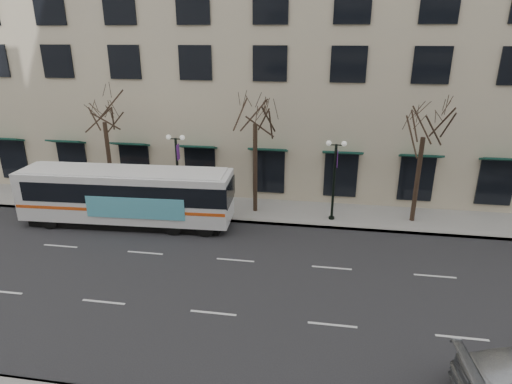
% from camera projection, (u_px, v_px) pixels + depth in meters
% --- Properties ---
extents(ground, '(160.00, 160.00, 0.00)m').
position_uv_depth(ground, '(225.00, 284.00, 20.30)').
color(ground, black).
rests_on(ground, ground).
extents(sidewalk_far, '(80.00, 4.00, 0.15)m').
position_uv_depth(sidewalk_far, '(331.00, 215.00, 27.87)').
color(sidewalk_far, gray).
rests_on(sidewalk_far, ground).
extents(building_hotel, '(40.00, 20.00, 24.00)m').
position_uv_depth(building_hotel, '(255.00, 24.00, 35.90)').
color(building_hotel, beige).
rests_on(building_hotel, ground).
extents(tree_far_left, '(3.60, 3.60, 8.34)m').
position_uv_depth(tree_far_left, '(103.00, 107.00, 27.63)').
color(tree_far_left, black).
rests_on(tree_far_left, ground).
extents(tree_far_mid, '(3.60, 3.60, 8.55)m').
position_uv_depth(tree_far_mid, '(255.00, 108.00, 26.06)').
color(tree_far_mid, black).
rests_on(tree_far_mid, ground).
extents(tree_far_right, '(3.60, 3.60, 8.06)m').
position_uv_depth(tree_far_right, '(425.00, 121.00, 24.74)').
color(tree_far_right, black).
rests_on(tree_far_right, ground).
extents(lamp_post_left, '(1.22, 0.45, 5.21)m').
position_uv_depth(lamp_post_left, '(178.00, 169.00, 27.62)').
color(lamp_post_left, black).
rests_on(lamp_post_left, ground).
extents(lamp_post_right, '(1.22, 0.45, 5.21)m').
position_uv_depth(lamp_post_right, '(334.00, 177.00, 26.13)').
color(lamp_post_right, black).
rests_on(lamp_post_right, ground).
extents(city_bus, '(13.06, 3.41, 3.51)m').
position_uv_depth(city_bus, '(128.00, 195.00, 26.12)').
color(city_bus, white).
rests_on(city_bus, ground).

